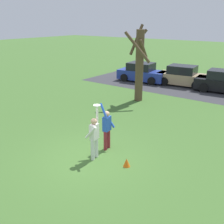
{
  "coord_description": "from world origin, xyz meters",
  "views": [
    {
      "loc": [
        6.09,
        -6.74,
        5.08
      ],
      "look_at": [
        0.1,
        1.24,
        1.55
      ],
      "focal_mm": 42.1,
      "sensor_mm": 36.0,
      "label": 1
    }
  ],
  "objects_px": {
    "parked_car_black": "(224,82)",
    "parked_car_blue": "(142,73)",
    "frisbee_disc": "(97,105)",
    "bare_tree_tall": "(139,63)",
    "person_defender": "(107,127)",
    "parked_car_tan": "(183,76)",
    "person_catcher": "(94,135)",
    "field_cone_orange": "(127,162)"
  },
  "relations": [
    {
      "from": "parked_car_blue",
      "to": "parked_car_tan",
      "type": "distance_m",
      "value": 3.5
    },
    {
      "from": "person_catcher",
      "to": "parked_car_black",
      "type": "relative_size",
      "value": 0.49
    },
    {
      "from": "bare_tree_tall",
      "to": "field_cone_orange",
      "type": "xyz_separation_m",
      "value": [
        4.04,
        -7.38,
        -2.31
      ]
    },
    {
      "from": "frisbee_disc",
      "to": "field_cone_orange",
      "type": "height_order",
      "value": "frisbee_disc"
    },
    {
      "from": "parked_car_blue",
      "to": "bare_tree_tall",
      "type": "relative_size",
      "value": 0.88
    },
    {
      "from": "parked_car_blue",
      "to": "parked_car_black",
      "type": "xyz_separation_m",
      "value": [
        6.68,
        0.53,
        0.0
      ]
    },
    {
      "from": "person_defender",
      "to": "parked_car_black",
      "type": "distance_m",
      "value": 12.39
    },
    {
      "from": "parked_car_black",
      "to": "frisbee_disc",
      "type": "bearing_deg",
      "value": -100.98
    },
    {
      "from": "bare_tree_tall",
      "to": "person_defender",
      "type": "bearing_deg",
      "value": -68.77
    },
    {
      "from": "field_cone_orange",
      "to": "person_defender",
      "type": "bearing_deg",
      "value": 154.74
    },
    {
      "from": "person_catcher",
      "to": "parked_car_blue",
      "type": "height_order",
      "value": "person_catcher"
    },
    {
      "from": "parked_car_tan",
      "to": "field_cone_orange",
      "type": "relative_size",
      "value": 13.29
    },
    {
      "from": "frisbee_disc",
      "to": "parked_car_tan",
      "type": "relative_size",
      "value": 0.06
    },
    {
      "from": "parked_car_black",
      "to": "bare_tree_tall",
      "type": "height_order",
      "value": "bare_tree_tall"
    },
    {
      "from": "person_catcher",
      "to": "field_cone_orange",
      "type": "relative_size",
      "value": 6.5
    },
    {
      "from": "bare_tree_tall",
      "to": "field_cone_orange",
      "type": "height_order",
      "value": "bare_tree_tall"
    },
    {
      "from": "person_catcher",
      "to": "parked_car_blue",
      "type": "xyz_separation_m",
      "value": [
        -5.46,
        12.69,
        -0.25
      ]
    },
    {
      "from": "person_catcher",
      "to": "field_cone_orange",
      "type": "xyz_separation_m",
      "value": [
        1.33,
        0.24,
        -0.82
      ]
    },
    {
      "from": "person_defender",
      "to": "parked_car_tan",
      "type": "xyz_separation_m",
      "value": [
        -1.92,
        12.5,
        -0.25
      ]
    },
    {
      "from": "frisbee_disc",
      "to": "parked_car_black",
      "type": "relative_size",
      "value": 0.06
    },
    {
      "from": "person_defender",
      "to": "parked_car_black",
      "type": "bearing_deg",
      "value": 167.13
    },
    {
      "from": "frisbee_disc",
      "to": "bare_tree_tall",
      "type": "xyz_separation_m",
      "value": [
        -2.69,
        7.4,
        0.38
      ]
    },
    {
      "from": "person_defender",
      "to": "bare_tree_tall",
      "type": "relative_size",
      "value": 0.42
    },
    {
      "from": "parked_car_blue",
      "to": "parked_car_tan",
      "type": "bearing_deg",
      "value": 6.25
    },
    {
      "from": "person_defender",
      "to": "frisbee_disc",
      "type": "relative_size",
      "value": 7.73
    },
    {
      "from": "parked_car_tan",
      "to": "parked_car_black",
      "type": "distance_m",
      "value": 3.26
    },
    {
      "from": "parked_car_tan",
      "to": "bare_tree_tall",
      "type": "bearing_deg",
      "value": -102.22
    },
    {
      "from": "parked_car_blue",
      "to": "field_cone_orange",
      "type": "relative_size",
      "value": 13.29
    },
    {
      "from": "frisbee_disc",
      "to": "parked_car_blue",
      "type": "relative_size",
      "value": 0.06
    },
    {
      "from": "parked_car_tan",
      "to": "parked_car_black",
      "type": "relative_size",
      "value": 1.0
    },
    {
      "from": "parked_car_black",
      "to": "parked_car_blue",
      "type": "bearing_deg",
      "value": 179.06
    },
    {
      "from": "parked_car_tan",
      "to": "parked_car_black",
      "type": "height_order",
      "value": "same"
    },
    {
      "from": "parked_car_blue",
      "to": "field_cone_orange",
      "type": "bearing_deg",
      "value": -66.93
    },
    {
      "from": "parked_car_blue",
      "to": "frisbee_disc",
      "type": "bearing_deg",
      "value": -71.96
    },
    {
      "from": "bare_tree_tall",
      "to": "field_cone_orange",
      "type": "relative_size",
      "value": 15.02
    },
    {
      "from": "parked_car_blue",
      "to": "bare_tree_tall",
      "type": "bearing_deg",
      "value": -67.09
    },
    {
      "from": "parked_car_blue",
      "to": "bare_tree_tall",
      "type": "height_order",
      "value": "bare_tree_tall"
    },
    {
      "from": "bare_tree_tall",
      "to": "person_catcher",
      "type": "bearing_deg",
      "value": -70.4
    },
    {
      "from": "parked_car_tan",
      "to": "parked_car_blue",
      "type": "bearing_deg",
      "value": -173.75
    },
    {
      "from": "parked_car_blue",
      "to": "person_catcher",
      "type": "bearing_deg",
      "value": -72.23
    },
    {
      "from": "parked_car_tan",
      "to": "bare_tree_tall",
      "type": "relative_size",
      "value": 0.88
    },
    {
      "from": "parked_car_black",
      "to": "parked_car_tan",
      "type": "bearing_deg",
      "value": 171.33
    }
  ]
}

